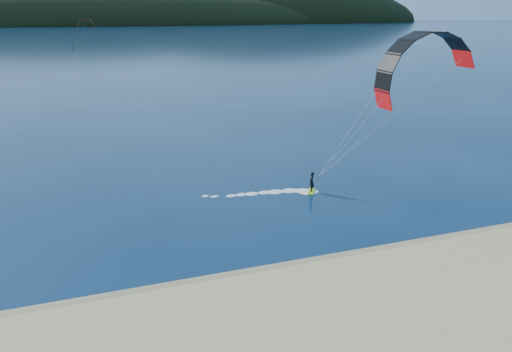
{
  "coord_description": "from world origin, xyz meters",
  "views": [
    {
      "loc": [
        -5.04,
        -18.45,
        16.23
      ],
      "look_at": [
        3.96,
        10.0,
        5.0
      ],
      "focal_mm": 30.5,
      "sensor_mm": 36.0,
      "label": 1
    }
  ],
  "objects": [
    {
      "name": "wet_sand",
      "position": [
        0.0,
        4.5,
        0.05
      ],
      "size": [
        220.0,
        2.5,
        0.1
      ],
      "color": "#907C53",
      "rests_on": "ground"
    },
    {
      "name": "headland",
      "position": [
        0.63,
        745.28,
        0.0
      ],
      "size": [
        1200.0,
        310.0,
        140.0
      ],
      "color": "black",
      "rests_on": "ground"
    },
    {
      "name": "ground",
      "position": [
        0.0,
        0.0,
        0.0
      ],
      "size": [
        1800.0,
        1800.0,
        0.0
      ],
      "primitive_type": "plane",
      "color": "#081F3B",
      "rests_on": "ground"
    },
    {
      "name": "kitesurfer_near",
      "position": [
        20.29,
        13.88,
        10.25
      ],
      "size": [
        24.4,
        6.23,
        14.73
      ],
      "color": "#ACE31A",
      "rests_on": "ground"
    },
    {
      "name": "kitesurfer_far",
      "position": [
        -15.84,
        203.18,
        10.25
      ],
      "size": [
        11.16,
        7.33,
        13.29
      ],
      "color": "#ACE31A",
      "rests_on": "ground"
    }
  ]
}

